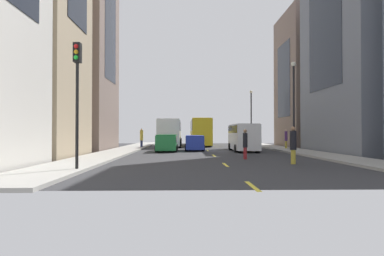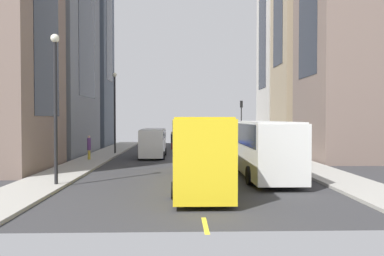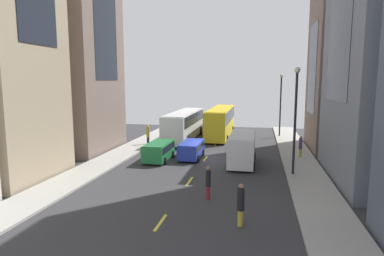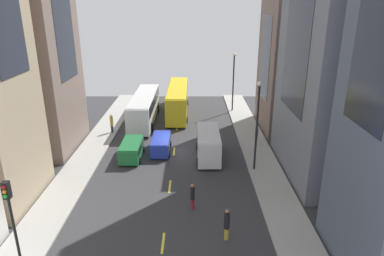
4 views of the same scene
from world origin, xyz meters
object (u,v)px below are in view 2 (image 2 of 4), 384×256
Objects in this scene: delivery_van_white at (153,141)px; car_green_0 at (233,147)px; pedestrian_crossing_mid at (288,149)px; pedestrian_waiting_curb at (156,138)px; city_bus_white at (259,143)px; streetcar_yellow at (198,145)px; car_blue_1 at (205,149)px; pedestrian_walking_far at (89,147)px; traffic_light_near_corner at (241,114)px; pedestrian_crossing_near at (172,140)px.

delivery_van_white is 1.41× the size of car_green_0.
pedestrian_crossing_mid reaches higher than car_green_0.
pedestrian_waiting_curb is (11.13, -18.67, -0.12)m from pedestrian_crossing_mid.
pedestrian_waiting_curb is at bearing -87.26° from delivery_van_white.
city_bus_white is 5.76× the size of pedestrian_waiting_curb.
pedestrian_crossing_mid is (-7.10, -7.72, -0.87)m from streetcar_yellow.
pedestrian_crossing_mid is (-5.92, 5.10, 0.37)m from car_blue_1.
car_blue_1 is at bearing -120.73° from pedestrian_walking_far.
delivery_van_white is at bearing 56.26° from traffic_light_near_corner.
car_blue_1 is 2.00× the size of pedestrian_waiting_curb.
pedestrian_crossing_near is at bearing -73.28° from city_bus_white.
streetcar_yellow reaches higher than city_bus_white.
pedestrian_walking_far is at bearing 30.14° from delivery_van_white.
traffic_light_near_corner is (-15.54, -18.62, 2.94)m from pedestrian_walking_far.
city_bus_white is 6.23× the size of pedestrian_walking_far.
car_green_0 is 7.32m from pedestrian_crossing_mid.
traffic_light_near_corner is (-3.20, -15.54, 3.20)m from car_green_0.
streetcar_yellow is 10.53m from pedestrian_crossing_mid.
traffic_light_near_corner reaches higher than pedestrian_walking_far.
pedestrian_walking_far is at bearing -131.50° from pedestrian_crossing_mid.
pedestrian_crossing_mid is 21.74m from pedestrian_waiting_curb.
delivery_van_white is 19.03m from traffic_light_near_corner.
car_green_0 is 2.16× the size of pedestrian_walking_far.
traffic_light_near_corner is (-5.85, -16.97, 3.25)m from car_blue_1.
car_green_0 is at bearing -105.04° from streetcar_yellow.
pedestrian_crossing_near is (1.93, -23.03, -1.03)m from streetcar_yellow.
pedestrian_crossing_near is at bearing -73.04° from car_blue_1.
pedestrian_crossing_mid is at bearing -132.60° from streetcar_yellow.
car_blue_1 is at bearing -177.90° from pedestrian_crossing_near.
traffic_light_near_corner is (-3.05, -26.46, 2.13)m from city_bus_white.
car_blue_1 is 9.83m from pedestrian_walking_far.
city_bus_white reaches higher than pedestrian_crossing_near.
streetcar_yellow is 14.55m from delivery_van_white.
city_bus_white is 13.10m from delivery_van_white.
city_bus_white is at bearing 90.80° from car_green_0.
streetcar_yellow reaches higher than pedestrian_walking_far.
car_blue_1 is 18.24m from traffic_light_near_corner.
pedestrian_crossing_near is at bearing -93.93° from pedestrian_waiting_curb.
city_bus_white is 24.42m from pedestrian_waiting_curb.
pedestrian_waiting_curb is (4.03, -26.39, -0.99)m from streetcar_yellow.
pedestrian_walking_far reaches higher than car_blue_1.
car_blue_1 is at bearing 28.46° from car_green_0.
pedestrian_waiting_curb is at bearing 17.12° from traffic_light_near_corner.
streetcar_yellow is 2.13× the size of delivery_van_white.
pedestrian_crossing_mid is at bearing 90.19° from traffic_light_near_corner.
city_bus_white is 5.83× the size of pedestrian_crossing_mid.
car_blue_1 is (2.80, -9.49, -1.12)m from city_bus_white.
city_bus_white reaches higher than delivery_van_white.
traffic_light_near_corner is at bearing -103.27° from streetcar_yellow.
delivery_van_white reaches higher than pedestrian_crossing_near.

